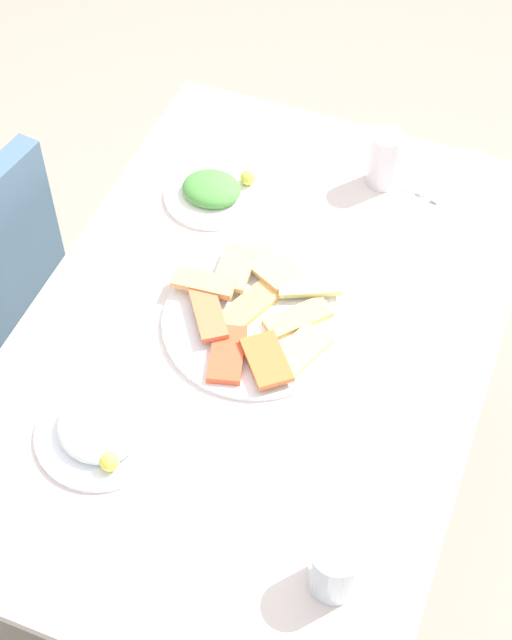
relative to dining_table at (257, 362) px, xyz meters
The scene contains 10 objects.
ground_plane 0.69m from the dining_table, ahead, with size 6.00×6.00×0.00m, color gray.
dining_table is the anchor object (origin of this frame).
pide_platter 0.10m from the dining_table, 25.70° to the left, with size 0.34×0.34×0.04m.
salad_plate_greens 0.38m from the dining_table, 35.30° to the left, with size 0.19×0.19×0.05m.
salad_plate_rice 0.35m from the dining_table, 150.66° to the left, with size 0.22×0.22×0.05m.
soda_can 0.49m from the dining_table, 11.64° to the right, with size 0.07×0.07×0.12m, color silver.
drinking_glass 0.50m from the dining_table, 144.91° to the right, with size 0.08×0.08×0.10m, color silver.
paper_napkin 0.58m from the dining_table, 22.46° to the right, with size 0.16×0.16×0.00m, color white.
fork 0.59m from the dining_table, 24.10° to the right, with size 0.19×0.02×0.01m, color silver.
spoon 0.57m from the dining_table, 20.78° to the right, with size 0.17×0.01×0.01m, color silver.
Camera 1 is at (-0.98, -0.38, 2.13)m, focal length 53.77 mm.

